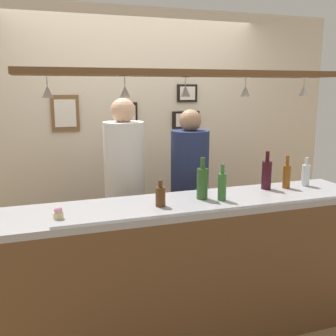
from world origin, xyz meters
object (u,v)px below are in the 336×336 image
Objects in this scene: person_right_navy_shirt at (190,183)px; picture_frame_upper_small at (187,93)px; bottle_beer_amber_tall at (287,176)px; bottle_wine_dark_red at (267,174)px; bottle_beer_green_import at (222,186)px; picture_frame_crest at (129,115)px; bottle_beer_brown_stubby at (160,196)px; person_middle_white_patterned_shirt at (125,180)px; bottle_soda_clear at (306,175)px; picture_frame_caricature at (65,113)px; picture_frame_lower_pair at (186,120)px; cupcake at (58,213)px; bottle_champagne_green at (202,183)px.

person_right_navy_shirt is 7.47× the size of picture_frame_upper_small.
bottle_beer_amber_tall is 0.87× the size of bottle_wine_dark_red.
bottle_beer_green_import is 1.54m from picture_frame_crest.
bottle_beer_brown_stubby is at bearing -117.53° from picture_frame_upper_small.
bottle_wine_dark_red is (1.00, -0.60, 0.11)m from person_middle_white_patterned_shirt.
bottle_wine_dark_red is (0.41, -0.60, 0.18)m from person_right_navy_shirt.
person_middle_white_patterned_shirt is 1.49m from bottle_soda_clear.
bottle_beer_amber_tall is 1.67m from picture_frame_crest.
picture_frame_caricature is at bearing 121.26° from person_middle_white_patterned_shirt.
picture_frame_lower_pair is at bearing 78.80° from bottle_beer_green_import.
person_right_navy_shirt is 7.15× the size of bottle_soda_clear.
picture_frame_crest is (-0.62, 0.00, 0.06)m from picture_frame_lower_pair.
person_right_navy_shirt is 5.48× the size of picture_frame_lower_pair.
person_right_navy_shirt reaches higher than cupcake.
bottle_beer_amber_tall is 1.44× the size of bottle_beer_brown_stubby.
picture_frame_caricature is at bearing 108.67° from bottle_beer_brown_stubby.
picture_frame_upper_small is (-0.34, 1.30, 0.62)m from bottle_beer_amber_tall.
bottle_champagne_green is 1.00× the size of bottle_wine_dark_red.
picture_frame_caricature is (-0.94, 1.45, 0.44)m from bottle_beer_green_import.
picture_frame_lower_pair reaches higher than bottle_beer_brown_stubby.
person_right_navy_shirt is 21.08× the size of cupcake.
bottle_soda_clear is at bearing 6.84° from bottle_beer_brown_stubby.
bottle_champagne_green is 0.88× the size of picture_frame_caricature.
bottle_beer_brown_stubby is (0.08, -0.77, 0.06)m from person_middle_white_patterned_shirt.
bottle_beer_amber_tall is 1.10m from bottle_beer_brown_stubby.
person_middle_white_patterned_shirt is 5.82× the size of picture_frame_lower_pair.
picture_frame_crest is (-0.33, 1.45, 0.40)m from bottle_beer_green_import.
bottle_beer_amber_tall is 0.76m from bottle_champagne_green.
bottle_beer_amber_tall is 1.77m from cupcake.
bottle_champagne_green is at bearing -106.44° from picture_frame_lower_pair.
picture_frame_caricature is (-0.83, 1.37, 0.42)m from bottle_champagne_green.
person_middle_white_patterned_shirt reaches higher than picture_frame_crest.
picture_frame_upper_small is at bearing 0.00° from picture_frame_crest.
person_right_navy_shirt reaches higher than bottle_beer_brown_stubby.
bottle_beer_green_import is at bearing -55.42° from person_middle_white_patterned_shirt.
person_middle_white_patterned_shirt is 5.82× the size of bottle_wine_dark_red.
picture_frame_crest is (0.20, 0.68, 0.50)m from person_middle_white_patterned_shirt.
person_middle_white_patterned_shirt is 0.81m from bottle_champagne_green.
bottle_beer_brown_stubby reaches higher than cupcake.
bottle_beer_green_import is 3.33× the size of cupcake.
person_middle_white_patterned_shirt is at bearing -140.28° from picture_frame_lower_pair.
bottle_champagne_green is 1.15× the size of picture_frame_crest.
person_middle_white_patterned_shirt is 22.40× the size of cupcake.
picture_frame_lower_pair reaches higher than bottle_beer_green_import.
person_right_navy_shirt reaches higher than bottle_beer_amber_tall.
person_right_navy_shirt is 1.06m from picture_frame_upper_small.
picture_frame_lower_pair reaches higher than cupcake.
person_middle_white_patterned_shirt is 7.60× the size of bottle_soda_clear.
bottle_beer_green_import reaches higher than bottle_beer_brown_stubby.
bottle_wine_dark_red reaches higher than bottle_beer_amber_tall.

